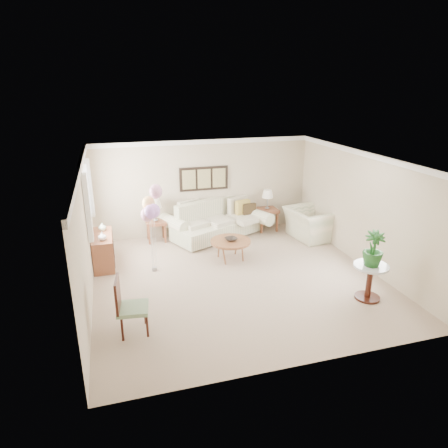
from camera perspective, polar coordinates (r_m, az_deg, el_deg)
name	(u,v)px	position (r m, az deg, el deg)	size (l,w,h in m)	color
ground_plane	(237,278)	(8.78, 1.83, -7.67)	(6.00, 6.00, 0.00)	tan
room_shell	(231,205)	(8.22, 1.02, 2.66)	(6.04, 6.04, 2.60)	beige
wall_art_triptych	(204,179)	(10.95, -2.88, 6.49)	(1.35, 0.06, 0.65)	black
sofa	(217,223)	(10.94, -1.06, 0.21)	(3.08, 1.94, 1.00)	#F3E8C4
end_table_left	(156,224)	(10.72, -9.71, -0.04)	(0.52, 0.47, 0.57)	brown
end_table_right	(267,212)	(11.44, 6.15, 1.68)	(0.58, 0.53, 0.63)	brown
lamp_left	(155,204)	(10.55, -9.88, 2.87)	(0.35, 0.35, 0.62)	gray
lamp_right	(268,194)	(11.29, 6.25, 4.23)	(0.32, 0.32, 0.56)	gray
coffee_table	(231,242)	(9.47, 0.95, -2.57)	(0.96, 0.96, 0.49)	brown
decor_bowl	(231,239)	(9.44, 1.02, -2.19)	(0.28, 0.28, 0.07)	black
armchair	(310,224)	(11.07, 12.23, 0.06)	(1.25, 1.10, 0.82)	#F3E8C4
side_table	(370,273)	(8.24, 20.17, -6.64)	(0.66, 0.66, 0.72)	silver
potted_plant	(373,249)	(8.02, 20.57, -3.33)	(0.39, 0.39, 0.69)	#1D5522
accent_chair	(128,305)	(6.93, -13.58, -11.15)	(0.56, 0.56, 1.03)	gray
credenza	(103,250)	(9.64, -16.86, -3.56)	(0.46, 1.20, 0.74)	brown
vase_white	(102,236)	(9.15, -17.01, -1.67)	(0.18, 0.18, 0.19)	silver
vase_sage	(102,227)	(9.75, -17.01, -0.39)	(0.18, 0.18, 0.19)	#B2C6A6
balloon_cluster	(151,207)	(8.68, -10.38, 2.41)	(0.50, 0.49, 1.99)	gray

